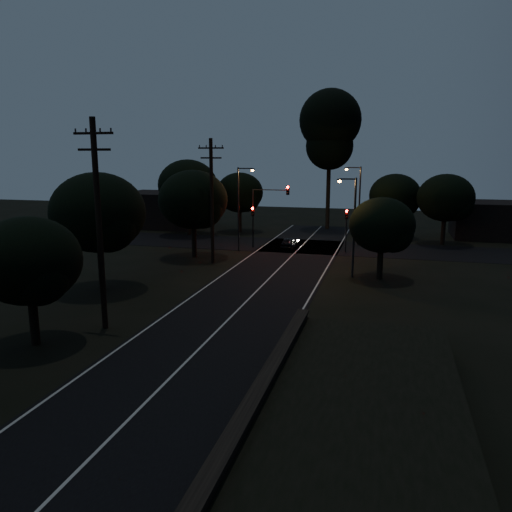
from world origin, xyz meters
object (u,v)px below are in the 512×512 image
Objects in this scene: signal_left at (253,220)px; streetlight_c at (352,220)px; signal_right at (346,223)px; tall_pine at (330,129)px; utility_pole_mid at (99,222)px; streetlight_b at (358,200)px; utility_pole_far at (212,199)px; streetlight_a at (240,203)px; signal_mast at (269,205)px; car at (289,243)px.

streetlight_c is at bearing -43.76° from signal_left.
tall_pine is at bearing 103.49° from signal_right.
utility_pole_mid is 1.38× the size of streetlight_b.
signal_left is (-5.60, -15.01, -9.44)m from tall_pine.
utility_pole_mid is at bearing -90.00° from utility_pole_far.
streetlight_a is at bearing -110.36° from tall_pine.
tall_pine is 2.27× the size of streetlight_c.
signal_mast is (1.69, 0.00, 1.50)m from signal_left.
utility_pole_far is at bearing 90.00° from utility_pole_mid.
signal_right is at bearing 97.02° from streetlight_c.
streetlight_a is at bearing -168.66° from signal_right.
utility_pole_mid is 3.35× the size of car.
streetlight_a is 6.42m from car.
streetlight_b is (10.61, 6.00, 0.00)m from streetlight_a.
signal_left is at bearing 86.79° from utility_pole_mid.
utility_pole_far is 12.05m from streetlight_c.
streetlight_b is at bearing 29.48° from streetlight_a.
signal_left is 0.66× the size of signal_mast.
utility_pole_mid is at bearing -91.73° from streetlight_a.
utility_pole_far reaches higher than streetlight_b.
signal_right is at bearing -100.00° from streetlight_b.
streetlight_c is (11.14, -8.00, -0.29)m from streetlight_a.
streetlight_c is (8.74, -9.99, 0.01)m from signal_mast.
utility_pole_mid is 1.76× the size of signal_mast.
signal_mast is 13.28m from streetlight_c.
tall_pine is (7.00, 40.00, 6.54)m from utility_pole_mid.
streetlight_b reaches higher than signal_mast.
signal_mast is 3.13m from streetlight_a.
utility_pole_mid is 2.68× the size of signal_right.
car is (-5.59, 0.46, -2.28)m from signal_right.
tall_pine is 4.15× the size of signal_left.
utility_pole_mid is 0.65× the size of tall_pine.
signal_mast reaches higher than car.
signal_right is 0.55× the size of streetlight_c.
signal_left is 0.55× the size of streetlight_c.
utility_pole_mid is 17.00m from utility_pole_far.
tall_pine reaches higher than utility_pole_mid.
utility_pole_far reaches higher than signal_mast.
streetlight_a is (-0.71, -1.99, 1.80)m from signal_left.
utility_pole_mid is 23.04m from streetlight_a.
signal_mast is at bearing 82.96° from utility_pole_mid.
tall_pine reaches higher than streetlight_b.
car is at bearing 7.27° from signal_left.
car is (4.32, 2.45, -4.08)m from streetlight_a.
utility_pole_far is 24.98m from tall_pine.
streetlight_a is (-2.39, -1.99, 0.30)m from signal_mast.
signal_mast is at bearing 68.89° from utility_pole_far.
signal_mast is 1.90× the size of car.
signal_mast is (-3.91, -15.01, -7.94)m from tall_pine.
signal_left is 0.51× the size of streetlight_b.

